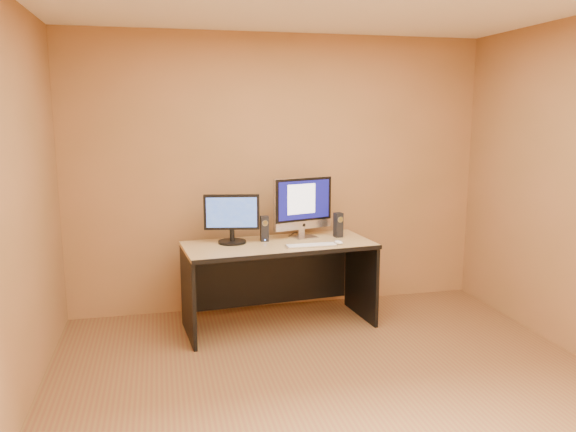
{
  "coord_description": "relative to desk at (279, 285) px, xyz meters",
  "views": [
    {
      "loc": [
        -1.13,
        -3.22,
        1.87
      ],
      "look_at": [
        -0.08,
        1.33,
        1.01
      ],
      "focal_mm": 35.0,
      "sensor_mm": 36.0,
      "label": 1
    }
  ],
  "objects": [
    {
      "name": "cable_b",
      "position": [
        0.19,
        0.32,
        0.38
      ],
      "size": [
        0.1,
        0.16,
        0.01
      ],
      "primitive_type": "cylinder",
      "rotation": [
        1.57,
        0.0,
        -0.53
      ],
      "color": "black",
      "rests_on": "desk"
    },
    {
      "name": "speaker_left",
      "position": [
        -0.1,
        0.12,
        0.49
      ],
      "size": [
        0.07,
        0.08,
        0.22
      ],
      "primitive_type": null,
      "rotation": [
        0.0,
        0.0,
        -0.03
      ],
      "color": "black",
      "rests_on": "desk"
    },
    {
      "name": "keyboard",
      "position": [
        0.25,
        -0.17,
        0.39
      ],
      "size": [
        0.44,
        0.12,
        0.02
      ],
      "primitive_type": "cube",
      "rotation": [
        0.0,
        0.0,
        0.01
      ],
      "color": "silver",
      "rests_on": "desk"
    },
    {
      "name": "imac",
      "position": [
        0.28,
        0.18,
        0.66
      ],
      "size": [
        0.62,
        0.36,
        0.56
      ],
      "primitive_type": null,
      "rotation": [
        0.0,
        0.0,
        0.27
      ],
      "color": "#B7B7BB",
      "rests_on": "desk"
    },
    {
      "name": "floor",
      "position": [
        0.14,
        -1.43,
        -0.38
      ],
      "size": [
        4.0,
        4.0,
        0.0
      ],
      "primitive_type": "plane",
      "color": "brown",
      "rests_on": "ground"
    },
    {
      "name": "speaker_right",
      "position": [
        0.58,
        0.13,
        0.49
      ],
      "size": [
        0.08,
        0.08,
        0.22
      ],
      "primitive_type": null,
      "rotation": [
        0.0,
        0.0,
        0.17
      ],
      "color": "black",
      "rests_on": "desk"
    },
    {
      "name": "desk",
      "position": [
        0.0,
        0.0,
        0.0
      ],
      "size": [
        1.69,
        0.87,
        0.75
      ],
      "primitive_type": null,
      "rotation": [
        0.0,
        0.0,
        0.1
      ],
      "color": "tan",
      "rests_on": "ground"
    },
    {
      "name": "second_monitor",
      "position": [
        -0.39,
        0.1,
        0.59
      ],
      "size": [
        0.52,
        0.33,
        0.43
      ],
      "primitive_type": null,
      "rotation": [
        0.0,
        0.0,
        -0.18
      ],
      "color": "black",
      "rests_on": "desk"
    },
    {
      "name": "mouse",
      "position": [
        0.5,
        -0.15,
        0.4
      ],
      "size": [
        0.09,
        0.12,
        0.04
      ],
      "primitive_type": "ellipsoid",
      "rotation": [
        0.0,
        0.0,
        0.29
      ],
      "color": "white",
      "rests_on": "desk"
    },
    {
      "name": "walls",
      "position": [
        0.14,
        -1.43,
        0.92
      ],
      "size": [
        4.0,
        4.0,
        2.6
      ],
      "primitive_type": null,
      "color": "#9B663E",
      "rests_on": "ground"
    },
    {
      "name": "cable_a",
      "position": [
        0.29,
        0.29,
        0.38
      ],
      "size": [
        0.1,
        0.21,
        0.01
      ],
      "primitive_type": "cylinder",
      "rotation": [
        1.57,
        0.0,
        0.45
      ],
      "color": "black",
      "rests_on": "desk"
    }
  ]
}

